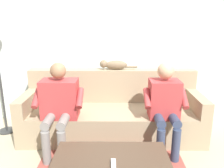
{
  "coord_description": "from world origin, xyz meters",
  "views": [
    {
      "loc": [
        -0.02,
        2.91,
        1.62
      ],
      "look_at": [
        0.0,
        -0.01,
        0.79
      ],
      "focal_mm": 36.65,
      "sensor_mm": 36.0,
      "label": 1
    }
  ],
  "objects_px": {
    "person_right_seated": "(59,102)",
    "person_left_seated": "(165,102)",
    "remote_white": "(113,165)",
    "cat_on_backrest": "(114,65)",
    "couch": "(112,113)"
  },
  "relations": [
    {
      "from": "person_right_seated",
      "to": "person_left_seated",
      "type": "bearing_deg",
      "value": -179.66
    },
    {
      "from": "person_left_seated",
      "to": "remote_white",
      "type": "distance_m",
      "value": 1.19
    },
    {
      "from": "person_right_seated",
      "to": "remote_white",
      "type": "xyz_separation_m",
      "value": [
        -0.68,
        0.98,
        -0.2
      ]
    },
    {
      "from": "person_left_seated",
      "to": "remote_white",
      "type": "relative_size",
      "value": 7.62
    },
    {
      "from": "person_right_seated",
      "to": "cat_on_backrest",
      "type": "distance_m",
      "value": 1.02
    },
    {
      "from": "cat_on_backrest",
      "to": "remote_white",
      "type": "relative_size",
      "value": 3.79
    },
    {
      "from": "couch",
      "to": "person_left_seated",
      "type": "bearing_deg",
      "value": 148.82
    },
    {
      "from": "cat_on_backrest",
      "to": "remote_white",
      "type": "bearing_deg",
      "value": 90.01
    },
    {
      "from": "person_left_seated",
      "to": "couch",
      "type": "bearing_deg",
      "value": -31.18
    },
    {
      "from": "couch",
      "to": "person_left_seated",
      "type": "distance_m",
      "value": 0.83
    },
    {
      "from": "person_left_seated",
      "to": "person_right_seated",
      "type": "distance_m",
      "value": 1.32
    },
    {
      "from": "couch",
      "to": "person_right_seated",
      "type": "relative_size",
      "value": 2.23
    },
    {
      "from": "couch",
      "to": "cat_on_backrest",
      "type": "relative_size",
      "value": 4.46
    },
    {
      "from": "couch",
      "to": "person_right_seated",
      "type": "distance_m",
      "value": 0.84
    },
    {
      "from": "couch",
      "to": "cat_on_backrest",
      "type": "height_order",
      "value": "cat_on_backrest"
    }
  ]
}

